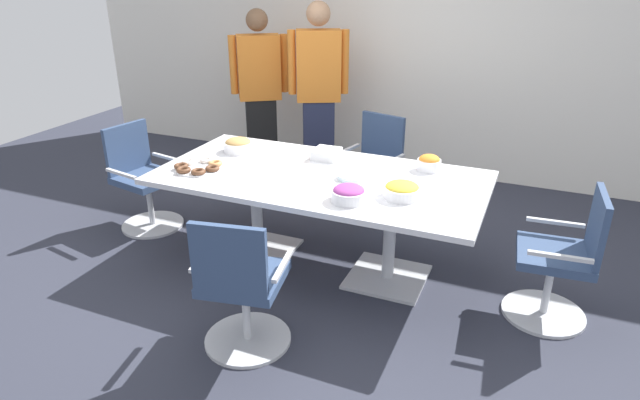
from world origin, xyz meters
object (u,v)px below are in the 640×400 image
office_chair_1 (372,171)px  person_standing_1 (318,91)px  snack_bowl_cookies (238,145)px  conference_table (320,191)px  office_chair_2 (143,183)px  plate_stack (351,177)px  snack_bowl_candy_mix (349,193)px  person_standing_0 (260,91)px  donut_platter (198,167)px  office_chair_0 (562,264)px  snack_bowl_chips_yellow (402,190)px  napkin_pile (326,154)px  snack_bowl_chips_orange (429,163)px  office_chair_3 (242,291)px

office_chair_1 → person_standing_1: size_ratio=0.49×
office_chair_1 → snack_bowl_cookies: (-0.89, -0.87, 0.40)m
conference_table → office_chair_2: office_chair_2 is taller
conference_table → plate_stack: (0.24, 0.01, 0.14)m
snack_bowl_cookies → snack_bowl_candy_mix: size_ratio=1.02×
office_chair_2 → person_standing_0: person_standing_0 is taller
office_chair_2 → donut_platter: (0.81, -0.29, 0.36)m
office_chair_0 → snack_bowl_chips_yellow: size_ratio=3.63×
office_chair_1 → snack_bowl_chips_yellow: size_ratio=3.63×
snack_bowl_chips_yellow → napkin_pile: 0.92m
snack_bowl_chips_orange → plate_stack: bearing=-139.4°
office_chair_0 → napkin_pile: size_ratio=4.59×
office_chair_0 → donut_platter: (-2.60, -0.22, 0.36)m
person_standing_1 → napkin_pile: 1.44m
person_standing_1 → snack_bowl_candy_mix: person_standing_1 is taller
office_chair_0 → snack_bowl_candy_mix: 1.44m
snack_bowl_chips_yellow → napkin_pile: (-0.75, 0.52, -0.01)m
snack_bowl_chips_orange → donut_platter: (-1.60, -0.66, -0.04)m
snack_bowl_cookies → person_standing_0: bearing=111.8°
office_chair_0 → snack_bowl_chips_orange: (-0.99, 0.44, 0.40)m
person_standing_1 → donut_platter: bearing=58.4°
snack_bowl_chips_yellow → napkin_pile: size_ratio=1.26×
office_chair_3 → snack_bowl_chips_orange: bearing=53.1°
conference_table → office_chair_2: 1.72m
conference_table → office_chair_0: size_ratio=2.64×
snack_bowl_cookies → plate_stack: size_ratio=1.17×
snack_bowl_chips_yellow → donut_platter: 1.55m
office_chair_0 → office_chair_3: (-1.74, -1.08, 0.00)m
snack_bowl_cookies → snack_bowl_chips_orange: 1.55m
office_chair_0 → snack_bowl_chips_yellow: office_chair_0 is taller
office_chair_0 → person_standing_0: bearing=57.3°
conference_table → office_chair_2: (-1.70, 0.04, -0.22)m
conference_table → person_standing_1: person_standing_1 is taller
office_chair_0 → donut_platter: bearing=90.3°
person_standing_0 → plate_stack: size_ratio=8.68×
snack_bowl_cookies → snack_bowl_chips_orange: bearing=6.7°
snack_bowl_cookies → napkin_pile: bearing=9.4°
snack_bowl_cookies → donut_platter: bearing=-97.7°
office_chair_3 → snack_bowl_chips_orange: size_ratio=5.15×
donut_platter → napkin_pile: 1.00m
person_standing_1 → office_chair_2: bearing=32.1°
snack_bowl_cookies → snack_bowl_candy_mix: bearing=-26.6°
snack_bowl_chips_orange → donut_platter: bearing=-157.6°
snack_bowl_chips_orange → donut_platter: snack_bowl_chips_orange is taller
conference_table → snack_bowl_chips_orange: size_ratio=13.60×
person_standing_1 → office_chair_1: bearing=119.1°
office_chair_2 → snack_bowl_chips_yellow: size_ratio=3.63×
office_chair_1 → snack_bowl_chips_orange: bearing=147.9°
snack_bowl_candy_mix → plate_stack: 0.39m
office_chair_3 → snack_bowl_chips_yellow: bearing=42.8°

